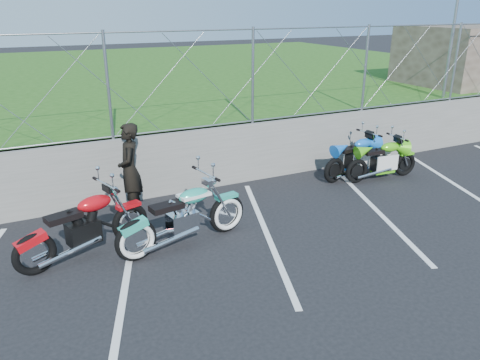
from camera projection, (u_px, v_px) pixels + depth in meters
name	position (u px, v px, depth m)	size (l,w,h in m)	color
ground	(297.00, 259.00, 7.28)	(90.00, 90.00, 0.00)	black
retaining_wall	(210.00, 157.00, 10.00)	(30.00, 0.22, 1.30)	#62625D
grass_field	(114.00, 88.00, 18.43)	(30.00, 20.00, 1.30)	#214B14
stone_building	(480.00, 54.00, 15.43)	(5.00, 3.00, 1.80)	brown
chain_link_fence	(209.00, 80.00, 9.42)	(28.00, 0.03, 2.00)	gray
sign_pole	(451.00, 41.00, 12.52)	(0.08, 0.08, 3.00)	gray
parking_lines	(323.00, 220.00, 8.61)	(18.29, 4.31, 0.01)	silver
cruiser_turquoise	(185.00, 218.00, 7.56)	(2.34, 0.74, 1.17)	black
naked_orange	(86.00, 228.00, 7.23)	(2.15, 0.88, 1.10)	black
sportbike_green	(383.00, 162.00, 10.49)	(1.86, 0.66, 0.96)	black
sportbike_blue	(357.00, 159.00, 10.64)	(1.92, 0.68, 1.00)	black
person_standing	(130.00, 170.00, 8.56)	(0.64, 0.42, 1.75)	black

